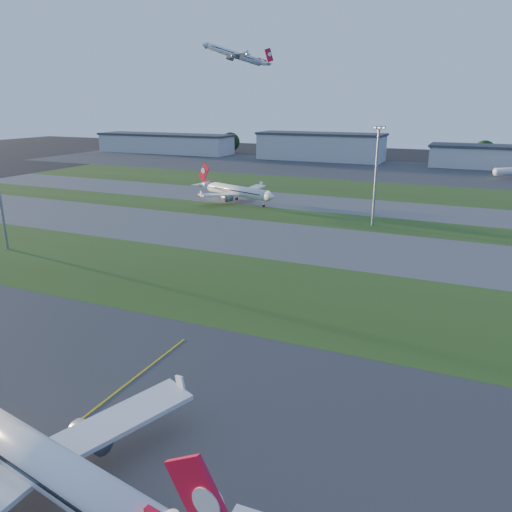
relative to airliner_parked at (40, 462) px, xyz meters
The scene contains 16 objects.
grass_strip_a 52.71m from the airliner_parked, 101.10° to the left, with size 300.00×34.00×0.01m, color #2C4717.
taxiway_a 85.28m from the airliner_parked, 96.82° to the left, with size 300.00×32.00×0.01m, color #515154.
grass_strip_b 110.12m from the airliner_parked, 95.28° to the left, with size 300.00×18.00×0.01m, color #2C4717.
taxiway_b 132.03m from the airliner_parked, 94.40° to the left, with size 300.00×26.00×0.01m, color #515154.
grass_strip_c 164.95m from the airliner_parked, 93.52° to the left, with size 300.00×40.00×0.01m, color #2C4717.
apron_far 224.85m from the airliner_parked, 92.58° to the left, with size 400.00×80.00×0.01m, color #333335.
airliner_parked is the anchor object (origin of this frame).
airliner_taxiing 129.44m from the airliner_parked, 109.20° to the left, with size 31.84×26.93×10.37m.
airliner_departing 239.84m from the airliner_parked, 112.54° to the left, with size 27.36×24.77×10.92m.
light_mast_centre 108.26m from the airliner_parked, 87.40° to the left, with size 3.20×0.70×25.80m.
hangar_far_west 300.77m from the airliner_parked, 122.17° to the left, with size 91.80×23.00×12.20m.
hangar_west 260.52m from the airliner_parked, 102.22° to the left, with size 71.40×23.00×15.20m.
tree_far_west 334.15m from the airliner_parked, 126.79° to the left, with size 11.00×11.00×12.00m.
tree_west 295.16m from the airliner_parked, 114.02° to the left, with size 12.10×12.10×13.20m.
tree_mid_west 267.30m from the airliner_parked, 96.47° to the left, with size 9.90×9.90×10.80m.
tree_mid_east 270.26m from the airliner_parked, 83.65° to the left, with size 11.55×11.55×12.60m.
Camera 1 is at (39.73, -22.96, 31.49)m, focal length 35.00 mm.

